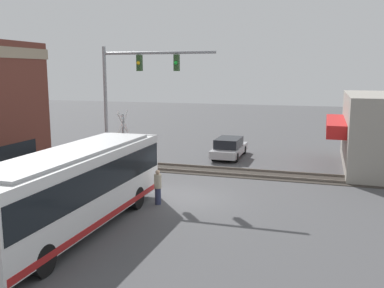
{
  "coord_description": "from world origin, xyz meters",
  "views": [
    {
      "loc": [
        -19.0,
        -6.19,
        6.1
      ],
      "look_at": [
        3.16,
        0.7,
        2.15
      ],
      "focal_mm": 40.0,
      "sensor_mm": 36.0,
      "label": 1
    }
  ],
  "objects_px": {
    "crossing_signal": "(123,136)",
    "parked_car_silver": "(229,148)",
    "pedestrian_near_bus": "(158,187)",
    "city_bus": "(74,187)"
  },
  "relations": [
    {
      "from": "crossing_signal",
      "to": "city_bus",
      "type": "bearing_deg",
      "value": -164.99
    },
    {
      "from": "city_bus",
      "to": "parked_car_silver",
      "type": "distance_m",
      "value": 16.03
    },
    {
      "from": "crossing_signal",
      "to": "pedestrian_near_bus",
      "type": "distance_m",
      "value": 6.86
    },
    {
      "from": "pedestrian_near_bus",
      "to": "parked_car_silver",
      "type": "bearing_deg",
      "value": -3.91
    },
    {
      "from": "pedestrian_near_bus",
      "to": "crossing_signal",
      "type": "bearing_deg",
      "value": 39.6
    },
    {
      "from": "pedestrian_near_bus",
      "to": "city_bus",
      "type": "bearing_deg",
      "value": 156.08
    },
    {
      "from": "parked_car_silver",
      "to": "pedestrian_near_bus",
      "type": "xyz_separation_m",
      "value": [
        -11.72,
        0.8,
        0.16
      ]
    },
    {
      "from": "crossing_signal",
      "to": "pedestrian_near_bus",
      "type": "xyz_separation_m",
      "value": [
        -5.16,
        -4.27,
        -1.47
      ]
    },
    {
      "from": "crossing_signal",
      "to": "parked_car_silver",
      "type": "xyz_separation_m",
      "value": [
        6.56,
        -5.07,
        -1.62
      ]
    },
    {
      "from": "city_bus",
      "to": "parked_car_silver",
      "type": "height_order",
      "value": "city_bus"
    }
  ]
}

